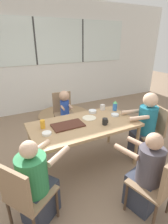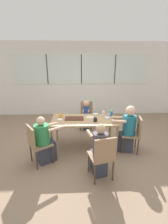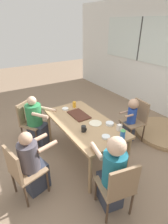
% 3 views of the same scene
% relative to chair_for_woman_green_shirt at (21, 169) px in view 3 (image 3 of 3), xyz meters
% --- Properties ---
extents(ground_plane, '(16.00, 16.00, 0.00)m').
position_rel_chair_for_woman_green_shirt_xyz_m(ground_plane, '(-0.28, 1.15, -0.51)').
color(ground_plane, '#8C725B').
extents(dining_table, '(1.55, 0.82, 0.73)m').
position_rel_chair_for_woman_green_shirt_xyz_m(dining_table, '(-0.28, 1.15, 0.16)').
color(dining_table, tan).
rests_on(dining_table, ground_plane).
extents(chair_for_woman_green_shirt, '(0.48, 0.48, 0.85)m').
position_rel_chair_for_woman_green_shirt_xyz_m(chair_for_woman_green_shirt, '(0.00, 0.00, 0.00)').
color(chair_for_woman_green_shirt, '#937556').
rests_on(chair_for_woman_green_shirt, ground_plane).
extents(chair_for_man_blue_shirt, '(0.56, 0.56, 0.85)m').
position_rel_chair_for_woman_green_shirt_xyz_m(chair_for_man_blue_shirt, '(-1.26, 0.49, 0.00)').
color(chair_for_man_blue_shirt, '#937556').
rests_on(chair_for_man_blue_shirt, ground_plane).
extents(chair_for_man_teal_shirt, '(0.48, 0.48, 0.85)m').
position_rel_chair_for_woman_green_shirt_xyz_m(chair_for_man_teal_shirt, '(0.88, 0.90, 0.00)').
color(chair_for_man_teal_shirt, '#937556').
rests_on(chair_for_man_teal_shirt, ground_plane).
extents(chair_for_toddler, '(0.44, 0.44, 0.85)m').
position_rel_chair_for_woman_green_shirt_xyz_m(chair_for_toddler, '(-0.16, 2.33, 0.00)').
color(chair_for_toddler, '#937556').
rests_on(chair_for_toddler, ground_plane).
extents(person_woman_green_shirt, '(0.38, 0.53, 1.02)m').
position_rel_chair_for_woman_green_shirt_xyz_m(person_woman_green_shirt, '(-0.04, 0.16, -0.04)').
color(person_woman_green_shirt, '#333847').
rests_on(person_woman_green_shirt, ground_plane).
extents(person_man_blue_shirt, '(0.62, 0.55, 1.01)m').
position_rel_chair_for_woman_green_shirt_xyz_m(person_man_blue_shirt, '(-1.12, 0.58, -0.06)').
color(person_man_blue_shirt, '#333847').
rests_on(person_man_blue_shirt, ground_plane).
extents(person_man_teal_shirt, '(0.57, 0.39, 1.11)m').
position_rel_chair_for_woman_green_shirt_xyz_m(person_man_teal_shirt, '(0.72, 0.93, 0.01)').
color(person_man_teal_shirt, '#333847').
rests_on(person_man_teal_shirt, ground_plane).
extents(person_toddler, '(0.22, 0.35, 0.94)m').
position_rel_chair_for_woman_green_shirt_xyz_m(person_toddler, '(-0.17, 2.18, -0.02)').
color(person_toddler, '#333847').
rests_on(person_toddler, ground_plane).
extents(food_tray_dark, '(0.44, 0.26, 0.02)m').
position_rel_chair_for_woman_green_shirt_xyz_m(food_tray_dark, '(-0.51, 1.19, 0.23)').
color(food_tray_dark, '#472319').
rests_on(food_tray_dark, dining_table).
extents(coffee_mug, '(0.08, 0.07, 0.10)m').
position_rel_chair_for_woman_green_shirt_xyz_m(coffee_mug, '(-0.03, 0.99, 0.27)').
color(coffee_mug, black).
rests_on(coffee_mug, dining_table).
extents(sippy_cup, '(0.08, 0.08, 0.17)m').
position_rel_chair_for_woman_green_shirt_xyz_m(sippy_cup, '(0.42, 1.36, 0.31)').
color(sippy_cup, blue).
rests_on(sippy_cup, dining_table).
extents(juice_glass, '(0.07, 0.07, 0.12)m').
position_rel_chair_for_woman_green_shirt_xyz_m(juice_glass, '(-0.84, 1.29, 0.28)').
color(juice_glass, gold).
rests_on(juice_glass, dining_table).
extents(milk_carton_small, '(0.06, 0.06, 0.10)m').
position_rel_chair_for_woman_green_shirt_xyz_m(milk_carton_small, '(0.24, 1.46, 0.27)').
color(milk_carton_small, silver).
rests_on(milk_carton_small, dining_table).
extents(bowl_white_shallow, '(0.12, 0.12, 0.03)m').
position_rel_chair_for_woman_green_shirt_xyz_m(bowl_white_shallow, '(-0.84, 1.09, 0.24)').
color(bowl_white_shallow, white).
rests_on(bowl_white_shallow, dining_table).
extents(bowl_cereal, '(0.12, 0.12, 0.03)m').
position_rel_chair_for_woman_green_shirt_xyz_m(bowl_cereal, '(0.28, 1.17, 0.24)').
color(bowl_cereal, silver).
rests_on(bowl_cereal, dining_table).
extents(bowl_fruit, '(0.13, 0.13, 0.04)m').
position_rel_chair_for_woman_green_shirt_xyz_m(bowl_fruit, '(0.03, 1.45, 0.24)').
color(bowl_fruit, silver).
rests_on(bowl_fruit, dining_table).
extents(plate_tortillas, '(0.21, 0.21, 0.01)m').
position_rel_chair_for_woman_green_shirt_xyz_m(plate_tortillas, '(-0.12, 1.28, 0.23)').
color(plate_tortillas, beige).
rests_on(plate_tortillas, dining_table).
extents(folded_table_stack, '(1.29, 1.29, 0.09)m').
position_rel_chair_for_woman_green_shirt_xyz_m(folded_table_stack, '(0.11, 3.02, -0.46)').
color(folded_table_stack, tan).
rests_on(folded_table_stack, ground_plane).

